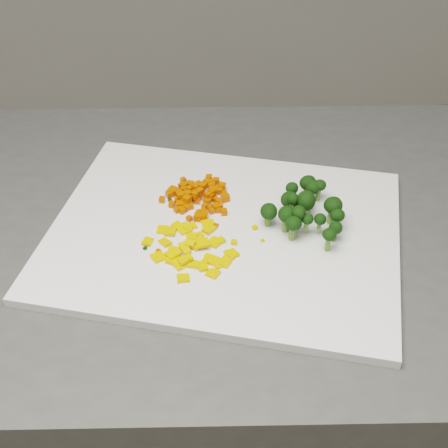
{
  "coord_description": "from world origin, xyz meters",
  "views": [
    {
      "loc": [
        -0.39,
        -0.58,
        1.49
      ],
      "look_at": [
        -0.3,
        0.11,
        0.92
      ],
      "focal_mm": 50.0,
      "sensor_mm": 36.0,
      "label": 1
    }
  ],
  "objects": [
    {
      "name": "carrot_cube_2",
      "position": [
        -0.32,
        0.22,
        0.92
      ],
      "size": [
        0.01,
        0.01,
        0.01
      ],
      "primitive_type": "cube",
      "rotation": [
        0.0,
        0.0,
        0.32
      ],
      "color": "#D54402",
      "rests_on": "carrot_pile"
    },
    {
      "name": "broccoli_floret_10",
      "position": [
        -0.23,
        0.11,
        0.93
      ],
      "size": [
        0.03,
        0.03,
        0.03
      ],
      "primitive_type": null,
      "color": "black",
      "rests_on": "broccoli_pile"
    },
    {
      "name": "pepper_chunk_27",
      "position": [
        -0.32,
        0.08,
        0.92
      ],
      "size": [
        0.02,
        0.02,
        0.01
      ],
      "primitive_type": "cube",
      "rotation": [
        -0.0,
        -0.06,
        0.83
      ],
      "color": "#FFB50D",
      "rests_on": "pepper_pile"
    },
    {
      "name": "broccoli_floret_12",
      "position": [
        -0.16,
        0.16,
        0.93
      ],
      "size": [
        0.03,
        0.03,
        0.03
      ],
      "primitive_type": null,
      "color": "black",
      "rests_on": "broccoli_pile"
    },
    {
      "name": "pepper_chunk_26",
      "position": [
        -0.32,
        0.05,
        0.92
      ],
      "size": [
        0.03,
        0.03,
        0.01
      ],
      "primitive_type": "cube",
      "rotation": [
        0.04,
        -0.07,
        2.58
      ],
      "color": "#FFB50D",
      "rests_on": "pepper_pile"
    },
    {
      "name": "stray_bit_6",
      "position": [
        -0.35,
        0.12,
        0.92
      ],
      "size": [
        0.01,
        0.01,
        0.0
      ],
      "primitive_type": "cube",
      "rotation": [
        0.0,
        0.0,
        0.21
      ],
      "color": "#D54402",
      "rests_on": "cutting_board"
    },
    {
      "name": "carrot_cube_56",
      "position": [
        -0.34,
        0.17,
        0.92
      ],
      "size": [
        0.01,
        0.01,
        0.01
      ],
      "primitive_type": "cube",
      "rotation": [
        0.0,
        0.0,
        1.66
      ],
      "color": "#D54402",
      "rests_on": "carrot_pile"
    },
    {
      "name": "pepper_chunk_34",
      "position": [
        -0.34,
        0.1,
        0.91
      ],
      "size": [
        0.02,
        0.02,
        0.0
      ],
      "primitive_type": "cube",
      "rotation": [
        0.03,
        0.07,
        0.55
      ],
      "color": "#FFB50D",
      "rests_on": "pepper_pile"
    },
    {
      "name": "carrot_cube_30",
      "position": [
        -0.29,
        0.18,
        0.92
      ],
      "size": [
        0.01,
        0.01,
        0.01
      ],
      "primitive_type": "cube",
      "rotation": [
        0.0,
        0.0,
        0.18
      ],
      "color": "#D54402",
      "rests_on": "carrot_pile"
    },
    {
      "name": "carrot_cube_66",
      "position": [
        -0.33,
        0.14,
        0.92
      ],
      "size": [
        0.01,
        0.01,
        0.01
      ],
      "primitive_type": "cube",
      "rotation": [
        0.0,
        0.0,
        1.25
      ],
      "color": "#D54402",
      "rests_on": "carrot_pile"
    },
    {
      "name": "carrot_cube_11",
      "position": [
        -0.3,
        0.23,
        0.92
      ],
      "size": [
        0.01,
        0.01,
        0.01
      ],
      "primitive_type": "cube",
      "rotation": [
        0.0,
        0.0,
        0.17
      ],
      "color": "#D54402",
      "rests_on": "carrot_pile"
    },
    {
      "name": "stray_bit_9",
      "position": [
        -0.31,
        0.12,
        0.92
      ],
      "size": [
        0.01,
        0.01,
        0.0
      ],
      "primitive_type": "cube",
      "rotation": [
        0.0,
        0.0,
        0.95
      ],
      "color": "#D54402",
      "rests_on": "cutting_board"
    },
    {
      "name": "broccoli_floret_3",
      "position": [
        -0.17,
        0.08,
        0.94
      ],
      "size": [
        0.02,
        0.02,
        0.02
      ],
      "primitive_type": null,
      "color": "black",
      "rests_on": "broccoli_pile"
    },
    {
      "name": "carrot_cube_44",
      "position": [
        -0.3,
        0.19,
        0.93
      ],
      "size": [
        0.01,
        0.01,
        0.01
      ],
      "primitive_type": "cube",
      "rotation": [
        0.0,
        0.0,
        1.27
      ],
      "color": "#D54402",
      "rests_on": "carrot_pile"
    },
    {
      "name": "pepper_chunk_1",
      "position": [
        -0.37,
        0.06,
        0.92
      ],
      "size": [
        0.02,
        0.02,
        0.01
      ],
      "primitive_type": "cube",
      "rotation": [
        -0.08,
        -0.03,
        2.07
      ],
      "color": "#FFB50D",
      "rests_on": "pepper_pile"
    },
    {
      "name": "pepper_chunk_24",
      "position": [
        -0.32,
        0.11,
        0.92
      ],
      "size": [
        0.02,
        0.02,
        0.01
      ],
      "primitive_type": "cube",
      "rotation": [
        0.04,
        0.14,
        2.31
      ],
      "color": "#FFB50D",
      "rests_on": "pepper_pile"
    },
    {
      "name": "carrot_cube_1",
      "position": [
        -0.36,
        0.21,
        0.92
      ],
      "size": [
        0.01,
        0.01,
        0.01
      ],
      "primitive_type": "cube",
      "rotation": [
        0.0,
        0.0,
        2.47
      ],
      "color": "#D54402",
      "rests_on": "carrot_pile"
    },
    {
      "name": "carrot_cube_9",
      "position": [
        -0.38,
        0.19,
        0.92
      ],
      "size": [
        0.01,
        0.01,
        0.01
      ],
      "primitive_type": "cube",
      "rotation": [
        0.0,
        0.0,
        2.87
      ],
      "color": "#D54402",
      "rests_on": "carrot_pile"
    },
    {
      "name": "carrot_cube_19",
      "position": [
        -0.34,
        0.2,
        0.93
      ],
      "size": [
        0.01,
        0.01,
        0.01
      ],
      "primitive_type": "cube",
      "rotation": [
        0.0,
        0.0,
        0.44
      ],
      "color": "#D54402",
      "rests_on": "carrot_pile"
    },
    {
      "name": "pepper_chunk_22",
      "position": [
        -0.36,
        0.05,
        0.92
      ],
      "size": [
        0.02,
        0.02,
        0.01
      ],
      "primitive_type": "cube",
      "rotation": [
        0.13,
        0.06,
        1.35
      ],
      "color": "#FFB50D",
      "rests_on": "pepper_pile"
    },
    {
      "name": "broccoli_floret_5",
      "position": [
        -0.14,
        0.16,
        0.93
      ],
      "size": [
        0.03,
        0.03,
        0.04
      ],
      "primitive_type": null,
      "color": "black",
      "rests_on": "broccoli_pile"
    },
    {
      "name": "carrot_cube_28",
      "position": [
        -0.36,
        0.19,
        0.92
      ],
      "size": [
        0.01,
        0.01,
        0.01
      ],
      "primitive_type": "cube",
      "rotation": [
        0.0,
        0.0,
        1.57
      ],
      "color": "#D54402",
      "rests_on": "carrot_pile"
    },
    {
      "name": "carrot_cube_43",
      "position": [
        -0.33,
        0.19,
        0.92
      ],
      "size": [
        0.01,
        0.01,
        0.01
      ],
      "primitive_type": "cube",
      "rotation": [
        0.0,
        0.0,
        2.27
      ],
      "color": "#D54402",
      "rests_on": "carrot_pile"
    },
    {
      "name": "pepper_chunk_5",
      "position": [
        -0.36,
        0.05,
        0.92
      ],
      "size": [
        0.02,
        0.02,
        0.01
      ],
      "primitive_type": "cube",
      "rotation": [
        -0.04,
        -0.12,
        0.4
      ],
      "color": "#FFB50D",
      "rests_on": "pepper_pile"
    },
    {
      "name": "carrot_cube_5",
      "position": [
        -0.29,
        0.19,
        0.92
      ],
      "size": [
        0.01,
        0.01,
        0.01
      ],
      "primitive_type": "cube",
      "rotation": [
        0.0,
        0.0,
        0.06
      ],
      "color": "#D54402",
      "rests_on": "carrot_pile"
    },
    {
      "name": "pepper_chunk_16",
      "position": [
        -0.39,
        0.12,
        0.92
      ],
      "size": [
        0.02,
        0.02,
        0.01
      ],
      "primitive_type": "cube",
      "rotation": [
        -0.07,
        0.04,
        2.89
      ],
      "color": "#FFB50D",
      "rests_on": "pepper_pile"
    },
    {
      "name": "broccoli_floret_13",
      "position": [
        -0.21,
        0.08,
        0.93
      ],
      "size": [
        0.03,
        0.03,
        0.04
      ],
      "primitive_type": null,
      "color": "black",
      "rests_on": "broccoli_pile"
    },
    {
      "name": "carrot_cube_36",
      "position": [
        -0.3,
        0.2,
        0.92
      ],
      "size": [
        0.01,
        0.01,
        0.01
      ],
      "primitive_type": "cube",
      "rotation": [
        0.0,
        0.0,
        1.35
      ],
      "color": "#D54402",
      "rests_on": "carrot_pile"
    },
    {
      "name": "pepper_chunk_32",
      "position": [
        -0.35,
        0.08,
        0.92
      ],
      "size": [
        0.02,
        0.02,
        0.01
      ],
      "primitive_type": "cube",
      "rotation": [
        -0.14,
        -0.09,
        2.72
      ],
      "color": "#FFB50D",
      "rests_on": "pepper_pile"
    },
    {
      "name": "pepper_chunk_7",
      "position": [
        -0.31,
        0.04,
        0.92
      ],
      "size": [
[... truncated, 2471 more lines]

